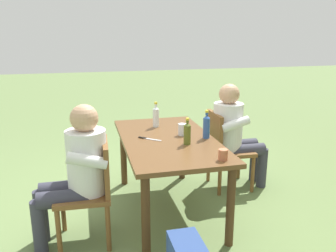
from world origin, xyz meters
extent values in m
plane|color=#6B844C|center=(0.00, 0.00, 0.00)|extent=(24.00, 24.00, 0.00)
cube|color=brown|center=(0.00, 0.00, 0.72)|extent=(1.57, 0.86, 0.04)
cylinder|color=#4C311A|center=(-0.71, -0.35, 0.35)|extent=(0.07, 0.07, 0.70)
cylinder|color=#4C311A|center=(0.71, -0.35, 0.35)|extent=(0.07, 0.07, 0.70)
cylinder|color=#4C311A|center=(-0.71, 0.35, 0.35)|extent=(0.07, 0.07, 0.70)
cylinder|color=#4C311A|center=(0.71, 0.35, 0.35)|extent=(0.07, 0.07, 0.70)
cube|color=brown|center=(-0.35, 0.81, 0.43)|extent=(0.45, 0.45, 0.04)
cube|color=brown|center=(-0.36, 0.61, 0.66)|extent=(0.42, 0.05, 0.42)
cylinder|color=brown|center=(-0.16, 0.99, 0.21)|extent=(0.04, 0.04, 0.41)
cylinder|color=brown|center=(-0.54, 1.00, 0.21)|extent=(0.04, 0.04, 0.41)
cylinder|color=brown|center=(-0.17, 0.61, 0.21)|extent=(0.04, 0.04, 0.41)
cylinder|color=brown|center=(-0.55, 0.62, 0.21)|extent=(0.04, 0.04, 0.41)
cube|color=brown|center=(0.35, -0.81, 0.43)|extent=(0.46, 0.46, 0.04)
cube|color=brown|center=(0.36, -0.61, 0.66)|extent=(0.42, 0.06, 0.42)
cylinder|color=brown|center=(0.16, -0.99, 0.21)|extent=(0.04, 0.04, 0.41)
cylinder|color=brown|center=(0.53, -1.01, 0.21)|extent=(0.04, 0.04, 0.41)
cylinder|color=brown|center=(0.17, -0.61, 0.21)|extent=(0.04, 0.04, 0.41)
cylinder|color=brown|center=(0.55, -0.63, 0.21)|extent=(0.04, 0.04, 0.41)
cylinder|color=white|center=(-0.35, 0.76, 0.71)|extent=(0.32, 0.32, 0.52)
sphere|color=tan|center=(-0.35, 0.76, 1.07)|extent=(0.22, 0.22, 0.22)
cylinder|color=#383847|center=(-0.26, 0.96, 0.45)|extent=(0.14, 0.40, 0.14)
cylinder|color=#383847|center=(-0.26, 1.16, 0.23)|extent=(0.11, 0.11, 0.45)
cylinder|color=white|center=(-0.16, 0.76, 0.79)|extent=(0.09, 0.31, 0.16)
cylinder|color=#383847|center=(-0.44, 0.96, 0.45)|extent=(0.14, 0.40, 0.14)
cylinder|color=#383847|center=(-0.44, 1.16, 0.23)|extent=(0.11, 0.11, 0.45)
cylinder|color=white|center=(-0.54, 0.76, 0.79)|extent=(0.09, 0.31, 0.16)
cylinder|color=white|center=(0.35, -0.76, 0.71)|extent=(0.32, 0.32, 0.52)
sphere|color=tan|center=(0.35, -0.76, 1.07)|extent=(0.22, 0.22, 0.22)
cylinder|color=#383847|center=(0.26, -0.96, 0.45)|extent=(0.14, 0.40, 0.14)
cylinder|color=#383847|center=(0.26, -1.16, 0.23)|extent=(0.11, 0.11, 0.45)
cylinder|color=white|center=(0.16, -0.76, 0.79)|extent=(0.09, 0.31, 0.16)
cylinder|color=#383847|center=(0.44, -0.96, 0.45)|extent=(0.14, 0.40, 0.14)
cylinder|color=#383847|center=(0.44, -1.16, 0.23)|extent=(0.11, 0.11, 0.45)
cylinder|color=white|center=(0.54, -0.76, 0.79)|extent=(0.09, 0.31, 0.16)
cylinder|color=#2D56A3|center=(0.08, 0.35, 0.84)|extent=(0.06, 0.06, 0.19)
cone|color=#2D56A3|center=(0.08, 0.35, 0.95)|extent=(0.06, 0.06, 0.03)
cylinder|color=#2D56A3|center=(0.08, 0.35, 0.98)|extent=(0.03, 0.03, 0.03)
cylinder|color=yellow|center=(0.08, 0.35, 1.00)|extent=(0.03, 0.03, 0.02)
cylinder|color=white|center=(-0.42, -0.03, 0.84)|extent=(0.06, 0.06, 0.19)
cone|color=white|center=(-0.42, -0.03, 0.95)|extent=(0.06, 0.06, 0.03)
cylinder|color=white|center=(-0.42, -0.03, 0.97)|extent=(0.03, 0.03, 0.03)
cylinder|color=yellow|center=(-0.42, -0.03, 1.00)|extent=(0.03, 0.03, 0.02)
cylinder|color=#566623|center=(0.21, 0.12, 0.83)|extent=(0.06, 0.06, 0.17)
cone|color=#566623|center=(0.21, 0.12, 0.93)|extent=(0.06, 0.06, 0.02)
cylinder|color=#566623|center=(0.21, 0.12, 0.95)|extent=(0.03, 0.03, 0.02)
cylinder|color=yellow|center=(0.21, 0.12, 0.97)|extent=(0.03, 0.03, 0.02)
cylinder|color=#BC6B47|center=(0.66, 0.28, 0.79)|extent=(0.07, 0.07, 0.09)
cylinder|color=silver|center=(-0.07, 0.16, 0.80)|extent=(0.08, 0.08, 0.11)
cube|color=silver|center=(0.01, -0.15, 0.74)|extent=(0.13, 0.15, 0.01)
cube|color=black|center=(-0.06, -0.24, 0.75)|extent=(0.07, 0.07, 0.01)
camera|label=1|loc=(3.09, -0.76, 1.74)|focal=37.75mm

